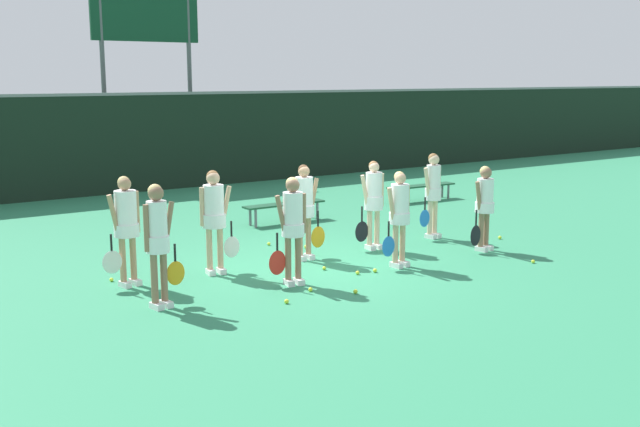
# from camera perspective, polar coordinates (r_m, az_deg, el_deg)

# --- Properties ---
(ground_plane) EXTENTS (140.00, 140.00, 0.00)m
(ground_plane) POSITION_cam_1_polar(r_m,az_deg,el_deg) (13.04, 0.02, -4.11)
(ground_plane) COLOR #2D7F56
(fence_windscreen) EXTENTS (60.00, 0.08, 2.82)m
(fence_windscreen) POSITION_cam_1_polar(r_m,az_deg,el_deg) (21.71, -15.00, 5.20)
(fence_windscreen) COLOR black
(fence_windscreen) RESTS_ON ground_plane
(scoreboard) EXTENTS (3.39, 0.15, 5.96)m
(scoreboard) POSITION_cam_1_polar(r_m,az_deg,el_deg) (24.02, -13.11, 13.38)
(scoreboard) COLOR #515156
(scoreboard) RESTS_ON ground_plane
(bench_courtside) EXTENTS (1.98, 0.37, 0.44)m
(bench_courtside) POSITION_cam_1_polar(r_m,az_deg,el_deg) (16.92, -2.73, 0.60)
(bench_courtside) COLOR #19472D
(bench_courtside) RESTS_ON ground_plane
(bench_far) EXTENTS (2.06, 0.45, 0.42)m
(bench_far) POSITION_cam_1_polar(r_m,az_deg,el_deg) (20.04, 7.72, 2.01)
(bench_far) COLOR #19472D
(bench_far) RESTS_ON ground_plane
(player_0) EXTENTS (0.61, 0.34, 1.79)m
(player_0) POSITION_cam_1_polar(r_m,az_deg,el_deg) (10.81, -12.25, -1.63)
(player_0) COLOR #8C664C
(player_0) RESTS_ON ground_plane
(player_1) EXTENTS (0.65, 0.36, 1.73)m
(player_1) POSITION_cam_1_polar(r_m,az_deg,el_deg) (11.77, -2.11, -0.62)
(player_1) COLOR #8C664C
(player_1) RESTS_ON ground_plane
(player_2) EXTENTS (0.63, 0.36, 1.67)m
(player_2) POSITION_cam_1_polar(r_m,az_deg,el_deg) (12.94, 6.06, 0.17)
(player_2) COLOR tan
(player_2) RESTS_ON ground_plane
(player_3) EXTENTS (0.62, 0.36, 1.62)m
(player_3) POSITION_cam_1_polar(r_m,az_deg,el_deg) (14.42, 12.43, 0.92)
(player_3) COLOR #8C664C
(player_3) RESTS_ON ground_plane
(player_4) EXTENTS (0.67, 0.39, 1.75)m
(player_4) POSITION_cam_1_polar(r_m,az_deg,el_deg) (12.06, -14.58, -0.58)
(player_4) COLOR tan
(player_4) RESTS_ON ground_plane
(player_5) EXTENTS (0.67, 0.39, 1.75)m
(player_5) POSITION_cam_1_polar(r_m,az_deg,el_deg) (12.53, -8.06, 0.08)
(player_5) COLOR tan
(player_5) RESTS_ON ground_plane
(player_6) EXTENTS (0.66, 0.37, 1.73)m
(player_6) POSITION_cam_1_polar(r_m,az_deg,el_deg) (13.40, -1.19, 0.73)
(player_6) COLOR tan
(player_6) RESTS_ON ground_plane
(player_7) EXTENTS (0.65, 0.36, 1.70)m
(player_7) POSITION_cam_1_polar(r_m,az_deg,el_deg) (14.24, 4.09, 1.18)
(player_7) COLOR beige
(player_7) RESTS_ON ground_plane
(player_8) EXTENTS (0.60, 0.33, 1.74)m
(player_8) POSITION_cam_1_polar(r_m,az_deg,el_deg) (15.36, 8.60, 1.91)
(player_8) COLOR beige
(player_8) RESTS_ON ground_plane
(tennis_ball_0) EXTENTS (0.07, 0.07, 0.07)m
(tennis_ball_0) POSITION_cam_1_polar(r_m,az_deg,el_deg) (14.42, -1.07, -2.54)
(tennis_ball_0) COLOR #CCE033
(tennis_ball_0) RESTS_ON ground_plane
(tennis_ball_1) EXTENTS (0.06, 0.06, 0.06)m
(tennis_ball_1) POSITION_cam_1_polar(r_m,az_deg,el_deg) (12.60, -15.61, -4.88)
(tennis_ball_1) COLOR #CCE033
(tennis_ball_1) RESTS_ON ground_plane
(tennis_ball_2) EXTENTS (0.07, 0.07, 0.07)m
(tennis_ball_2) POSITION_cam_1_polar(r_m,az_deg,el_deg) (12.85, 0.32, -4.19)
(tennis_ball_2) COLOR #CCE033
(tennis_ball_2) RESTS_ON ground_plane
(tennis_ball_3) EXTENTS (0.07, 0.07, 0.07)m
(tennis_ball_3) POSITION_cam_1_polar(r_m,az_deg,el_deg) (15.67, 13.54, -1.79)
(tennis_ball_3) COLOR #CCE033
(tennis_ball_3) RESTS_ON ground_plane
(tennis_ball_4) EXTENTS (0.06, 0.06, 0.06)m
(tennis_ball_4) POSITION_cam_1_polar(r_m,az_deg,el_deg) (14.71, -3.92, -2.32)
(tennis_ball_4) COLOR #CCE033
(tennis_ball_4) RESTS_ON ground_plane
(tennis_ball_5) EXTENTS (0.07, 0.07, 0.07)m
(tennis_ball_5) POSITION_cam_1_polar(r_m,az_deg,el_deg) (11.60, -0.73, -5.81)
(tennis_ball_5) COLOR #CCE033
(tennis_ball_5) RESTS_ON ground_plane
(tennis_ball_6) EXTENTS (0.07, 0.07, 0.07)m
(tennis_ball_6) POSITION_cam_1_polar(r_m,az_deg,el_deg) (12.57, 2.88, -4.53)
(tennis_ball_6) COLOR #CCE033
(tennis_ball_6) RESTS_ON ground_plane
(tennis_ball_7) EXTENTS (0.06, 0.06, 0.06)m
(tennis_ball_7) POSITION_cam_1_polar(r_m,az_deg,el_deg) (13.83, 15.93, -3.54)
(tennis_ball_7) COLOR #CCE033
(tennis_ball_7) RESTS_ON ground_plane
(tennis_ball_8) EXTENTS (0.07, 0.07, 0.07)m
(tennis_ball_8) POSITION_cam_1_polar(r_m,az_deg,el_deg) (11.50, 2.72, -5.96)
(tennis_ball_8) COLOR #CCE033
(tennis_ball_8) RESTS_ON ground_plane
(tennis_ball_9) EXTENTS (0.07, 0.07, 0.07)m
(tennis_ball_9) POSITION_cam_1_polar(r_m,az_deg,el_deg) (11.01, -2.56, -6.71)
(tennis_ball_9) COLOR #CCE033
(tennis_ball_9) RESTS_ON ground_plane
(tennis_ball_10) EXTENTS (0.07, 0.07, 0.07)m
(tennis_ball_10) POSITION_cam_1_polar(r_m,az_deg,el_deg) (12.72, 4.21, -4.35)
(tennis_ball_10) COLOR #CCE033
(tennis_ball_10) RESTS_ON ground_plane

